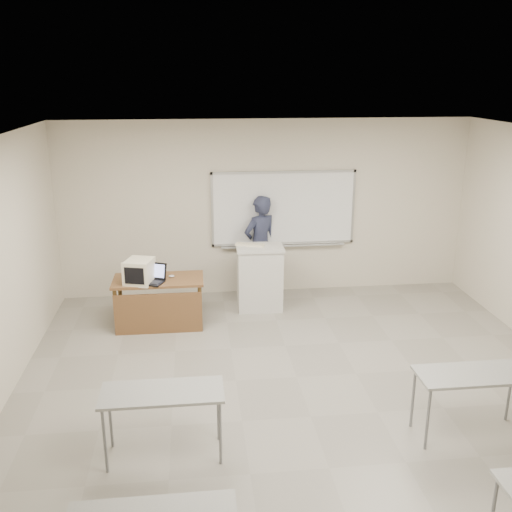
{
  "coord_description": "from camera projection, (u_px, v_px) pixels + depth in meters",
  "views": [
    {
      "loc": [
        -1.24,
        -5.46,
        3.67
      ],
      "look_at": [
        -0.37,
        2.2,
        1.22
      ],
      "focal_mm": 40.0,
      "sensor_mm": 36.0,
      "label": 1
    }
  ],
  "objects": [
    {
      "name": "podium",
      "position": [
        260.0,
        278.0,
        9.27
      ],
      "size": [
        0.75,
        0.55,
        1.06
      ],
      "rotation": [
        0.0,
        0.0,
        -0.02
      ],
      "color": "silver",
      "rests_on": "floor"
    },
    {
      "name": "student_desks",
      "position": [
        345.0,
        438.0,
        4.93
      ],
      "size": [
        4.4,
        2.2,
        0.73
      ],
      "color": "gray",
      "rests_on": "floor"
    },
    {
      "name": "crt_monitor",
      "position": [
        140.0,
        271.0,
        8.37
      ],
      "size": [
        0.38,
        0.43,
        0.36
      ],
      "rotation": [
        0.0,
        0.0,
        -0.28
      ],
      "color": "beige",
      "rests_on": "instructor_desk"
    },
    {
      "name": "laptop",
      "position": [
        151.0,
        278.0,
        8.42
      ],
      "size": [
        0.36,
        0.33,
        0.27
      ],
      "rotation": [
        0.0,
        0.0,
        -0.41
      ],
      "color": "black",
      "rests_on": "instructor_desk"
    },
    {
      "name": "keyboard",
      "position": [
        250.0,
        245.0,
        9.16
      ],
      "size": [
        0.49,
        0.3,
        0.03
      ],
      "primitive_type": "cube",
      "rotation": [
        0.0,
        0.0,
        -0.33
      ],
      "color": "beige",
      "rests_on": "podium"
    },
    {
      "name": "mouse",
      "position": [
        172.0,
        276.0,
        8.63
      ],
      "size": [
        0.11,
        0.09,
        0.03
      ],
      "primitive_type": "ellipsoid",
      "rotation": [
        0.0,
        0.0,
        0.43
      ],
      "color": "silver",
      "rests_on": "instructor_desk"
    },
    {
      "name": "whiteboard",
      "position": [
        284.0,
        209.0,
        9.76
      ],
      "size": [
        2.48,
        0.1,
        1.31
      ],
      "color": "white",
      "rests_on": "floor"
    },
    {
      "name": "presenter",
      "position": [
        260.0,
        246.0,
        9.81
      ],
      "size": [
        0.76,
        0.67,
        1.75
      ],
      "primitive_type": "imported",
      "rotation": [
        0.0,
        0.0,
        3.63
      ],
      "color": "black",
      "rests_on": "floor"
    },
    {
      "name": "instructor_desk",
      "position": [
        158.0,
        295.0,
        8.53
      ],
      "size": [
        1.35,
        0.68,
        0.75
      ],
      "rotation": [
        0.0,
        0.0,
        -0.0
      ],
      "color": "brown",
      "rests_on": "floor"
    },
    {
      "name": "floor",
      "position": [
        311.0,
        417.0,
        6.42
      ],
      "size": [
        7.0,
        8.0,
        0.01
      ],
      "primitive_type": "cube",
      "color": "gray",
      "rests_on": "ground"
    }
  ]
}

